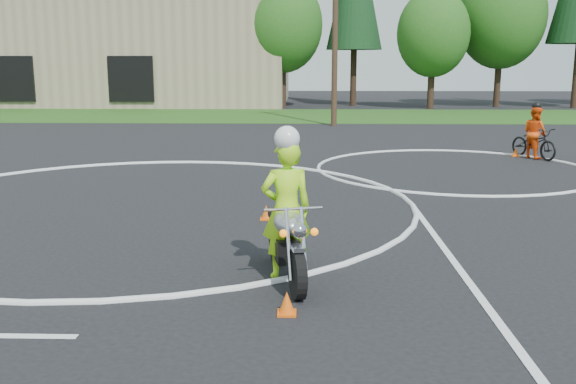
{
  "coord_description": "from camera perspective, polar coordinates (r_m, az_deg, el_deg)",
  "views": [
    {
      "loc": [
        3.64,
        -10.85,
        3.13
      ],
      "look_at": [
        3.35,
        -0.9,
        1.1
      ],
      "focal_mm": 40.0,
      "sensor_mm": 36.0,
      "label": 1
    }
  ],
  "objects": [
    {
      "name": "grass_strip",
      "position": [
        38.15,
        -3.87,
        6.8
      ],
      "size": [
        120.0,
        10.0,
        0.02
      ],
      "primitive_type": "cube",
      "color": "#1E4714",
      "rests_on": "ground"
    },
    {
      "name": "primary_motorcycle",
      "position": [
        9.26,
        -0.09,
        -4.4
      ],
      "size": [
        0.83,
        2.27,
        1.21
      ],
      "rotation": [
        0.0,
        0.0,
        0.22
      ],
      "color": "black",
      "rests_on": "ground"
    },
    {
      "name": "warehouse",
      "position": [
        55.26,
        -21.9,
        11.78
      ],
      "size": [
        41.0,
        17.0,
        8.3
      ],
      "color": "tan",
      "rests_on": "ground"
    },
    {
      "name": "utility_poles",
      "position": [
        31.95,
        4.22,
        15.2
      ],
      "size": [
        41.6,
        1.12,
        10.0
      ],
      "color": "#473321",
      "rests_on": "ground"
    },
    {
      "name": "rider_second_grp",
      "position": [
        22.58,
        21.05,
        4.47
      ],
      "size": [
        1.43,
        2.04,
        1.86
      ],
      "rotation": [
        0.0,
        0.0,
        0.43
      ],
      "color": "black",
      "rests_on": "ground"
    },
    {
      "name": "rider_primary_grp",
      "position": [
        9.28,
        -0.15,
        -1.22
      ],
      "size": [
        0.83,
        0.64,
        2.25
      ],
      "rotation": [
        0.0,
        0.0,
        0.22
      ],
      "color": "#ABF519",
      "rests_on": "ground"
    },
    {
      "name": "ground",
      "position": [
        11.86,
        -16.33,
        -4.25
      ],
      "size": [
        120.0,
        120.0,
        0.0
      ],
      "primitive_type": "plane",
      "color": "black",
      "rests_on": "ground"
    },
    {
      "name": "treeline",
      "position": [
        46.93,
        15.95,
        15.36
      ],
      "size": [
        38.2,
        8.1,
        14.52
      ],
      "color": "#382619",
      "rests_on": "ground"
    },
    {
      "name": "traffic_cones",
      "position": [
        13.45,
        8.74,
        -1.48
      ],
      "size": [
        20.44,
        14.63,
        0.3
      ],
      "color": "#F0590C",
      "rests_on": "ground"
    },
    {
      "name": "course_markings",
      "position": [
        15.59,
        -3.8,
        -0.05
      ],
      "size": [
        19.05,
        19.05,
        0.12
      ],
      "color": "silver",
      "rests_on": "ground"
    }
  ]
}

